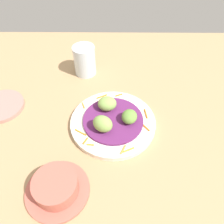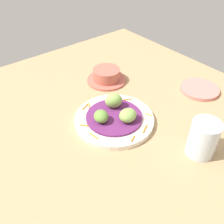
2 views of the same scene
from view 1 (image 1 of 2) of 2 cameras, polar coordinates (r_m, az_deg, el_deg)
name	(u,v)px [view 1 (image 1 of 2)]	position (r cm, az deg, el deg)	size (l,w,h in cm)	color
table_surface	(119,130)	(65.26, 1.83, -4.71)	(110.00, 110.00, 2.00)	tan
main_plate	(113,122)	(64.70, 0.27, -2.72)	(24.71, 24.71, 1.63)	silver
cabbage_bed	(113,120)	(63.79, 0.28, -2.05)	(17.44, 17.44, 0.72)	#60235B
carrot_garnish	(113,123)	(63.20, 0.14, -2.93)	(22.46, 20.94, 0.40)	orange
guac_scoop_left	(107,104)	(64.87, -1.27, 2.17)	(4.77, 5.52, 4.02)	#84A851
guac_scoop_center	(103,124)	(59.44, -2.41, -3.06)	(5.54, 4.31, 4.73)	#84A851
guac_scoop_right	(129,117)	(61.92, 4.49, -1.20)	(4.30, 4.75, 3.64)	olive
side_plate_small	(1,106)	(77.51, -26.60, 1.39)	(13.94, 13.94, 1.26)	tan
terracotta_bowl	(56,187)	(54.57, -14.13, -18.27)	(14.99, 14.99, 5.02)	#B75B4C
water_glass	(85,60)	(80.27, -7.06, 13.05)	(7.61, 7.61, 10.49)	silver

